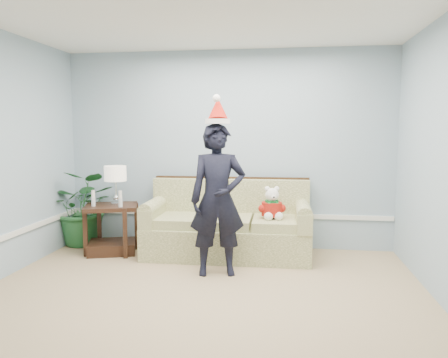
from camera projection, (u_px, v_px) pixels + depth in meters
room_shell at (186, 163)px, 3.55m from camera, size 4.54×5.04×2.74m
wainscot_trim at (109, 233)px, 4.98m from camera, size 4.49×4.99×0.06m
sofa at (228, 228)px, 5.68m from camera, size 2.12×0.93×0.99m
side_table at (112, 234)px, 5.77m from camera, size 0.80×0.73×0.64m
table_lamp at (115, 175)px, 5.72m from camera, size 0.29×0.29×0.51m
candle_pair at (107, 199)px, 5.60m from camera, size 0.42×0.05×0.21m
houseplant at (85, 207)px, 6.16m from camera, size 0.97×0.85×1.07m
man at (218, 200)px, 4.85m from camera, size 0.69×0.54×1.70m
santa_hat at (218, 111)px, 4.76m from camera, size 0.31×0.34×0.32m
teddy_bear at (272, 207)px, 5.43m from camera, size 0.31×0.32×0.42m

